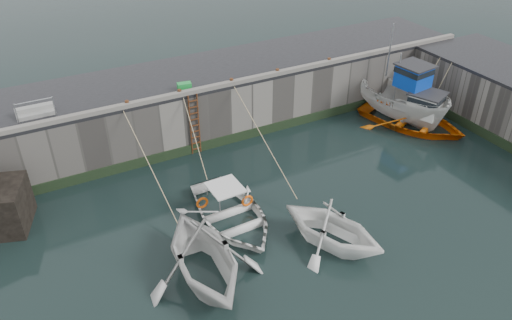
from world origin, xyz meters
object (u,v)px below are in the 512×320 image
boat_far_orange (413,119)px  ladder (195,125)px  fish_crate (184,86)px  bollard_a (127,103)px  bollard_d (277,71)px  boat_near_white (205,277)px  bollard_e (329,60)px  boat_near_blacktrim (331,243)px  bollard_c (232,81)px  boat_far_white (400,101)px  boat_near_blue (232,220)px  bollard_b (180,92)px

boat_far_orange → ladder: bearing=142.8°
ladder → fish_crate: (-0.07, 0.82, 1.73)m
bollard_a → bollard_d: size_ratio=1.00×
boat_near_white → bollard_e: bearing=40.0°
boat_near_blacktrim → fish_crate: bearing=79.0°
ladder → bollard_e: size_ratio=11.43×
fish_crate → bollard_c: (2.27, -0.48, -0.03)m
bollard_c → boat_far_white: bearing=-13.2°
boat_far_white → boat_far_orange: bearing=-97.2°
boat_near_blue → boat_far_white: 12.85m
boat_near_blacktrim → bollard_d: (2.74, 9.03, 3.30)m
boat_near_blue → boat_near_blacktrim: size_ratio=1.22×
boat_near_white → bollard_b: bearing=76.2°
ladder → fish_crate: 1.92m
bollard_b → boat_far_orange: bearing=-15.3°
bollard_a → boat_near_blacktrim: bearing=-60.8°
boat_near_white → boat_near_blue: size_ratio=0.97×
boat_near_white → boat_near_blacktrim: size_ratio=1.18×
boat_near_blue → boat_far_white: size_ratio=0.80×
boat_far_white → bollard_c: boat_far_white is taller
boat_near_white → bollard_d: bollard_d is taller
boat_far_orange → bollard_e: boat_far_orange is taller
boat_far_orange → bollard_b: (-12.02, 3.29, 2.91)m
boat_far_white → boat_near_blacktrim: bearing=-152.1°
bollard_c → bollard_a: bearing=180.0°
ladder → boat_far_white: size_ratio=0.49×
boat_near_blacktrim → bollard_b: 9.95m
bollard_c → bollard_d: bearing=0.0°
boat_far_white → boat_near_white: bearing=-165.0°
boat_near_white → fish_crate: bearing=74.5°
boat_near_blacktrim → bollard_e: 11.30m
boat_far_white → bollard_b: (-12.01, 2.18, 2.27)m
boat_near_blacktrim → boat_far_orange: size_ratio=0.61×
bollard_c → bollard_b: bearing=180.0°
bollard_e → ladder: bearing=-177.6°
bollard_c → bollard_d: same height
boat_near_blacktrim → bollard_d: size_ratio=15.34×
boat_near_white → bollard_e: bollard_e is taller
boat_near_blue → boat_far_orange: boat_far_orange is taller
fish_crate → bollard_b: (-0.43, -0.48, -0.03)m
ladder → bollard_c: bollard_c is taller
boat_near_blue → bollard_d: bollard_d is taller
boat_near_blue → boat_far_white: bearing=15.5°
fish_crate → bollard_c: bearing=-2.2°
bollard_b → boat_near_blacktrim: bearing=-74.2°
boat_near_blue → bollard_a: 7.16m
boat_far_white → ladder: bearing=162.8°
bollard_c → bollard_e: size_ratio=1.00×
boat_far_white → fish_crate: 12.10m
bollard_b → bollard_e: size_ratio=1.00×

